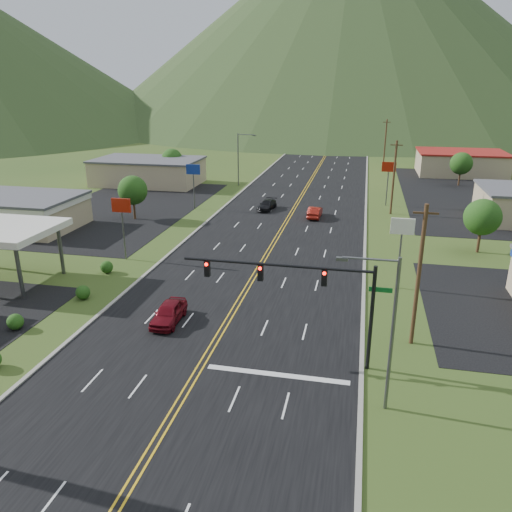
% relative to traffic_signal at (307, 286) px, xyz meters
% --- Properties ---
extents(traffic_signal, '(13.10, 0.43, 7.00)m').
position_rel_traffic_signal_xyz_m(traffic_signal, '(0.00, 0.00, 0.00)').
color(traffic_signal, black).
rests_on(traffic_signal, ground).
extents(streetlight_east, '(3.28, 0.25, 9.00)m').
position_rel_traffic_signal_xyz_m(streetlight_east, '(4.70, -4.00, -0.15)').
color(streetlight_east, '#59595E').
rests_on(streetlight_east, ground).
extents(streetlight_west, '(3.28, 0.25, 9.00)m').
position_rel_traffic_signal_xyz_m(streetlight_west, '(-18.16, 56.00, -0.15)').
color(streetlight_west, '#59595E').
rests_on(streetlight_west, ground).
extents(building_west_mid, '(14.40, 10.40, 4.10)m').
position_rel_traffic_signal_xyz_m(building_west_mid, '(-38.48, 24.00, -3.06)').
color(building_west_mid, tan).
rests_on(building_west_mid, ground).
extents(building_west_far, '(18.40, 11.40, 4.50)m').
position_rel_traffic_signal_xyz_m(building_west_far, '(-34.48, 54.00, -3.07)').
color(building_west_far, tan).
rests_on(building_west_far, ground).
extents(building_east_far, '(16.40, 12.40, 4.50)m').
position_rel_traffic_signal_xyz_m(building_east_far, '(21.52, 76.00, -3.07)').
color(building_east_far, tan).
rests_on(building_east_far, ground).
extents(pole_sign_west_a, '(2.00, 0.18, 6.40)m').
position_rel_traffic_signal_xyz_m(pole_sign_west_a, '(-20.48, 16.00, -0.28)').
color(pole_sign_west_a, '#59595E').
rests_on(pole_sign_west_a, ground).
extents(pole_sign_west_b, '(2.00, 0.18, 6.40)m').
position_rel_traffic_signal_xyz_m(pole_sign_west_b, '(-20.48, 38.00, -0.28)').
color(pole_sign_west_b, '#59595E').
rests_on(pole_sign_west_b, ground).
extents(pole_sign_east_a, '(2.00, 0.18, 6.40)m').
position_rel_traffic_signal_xyz_m(pole_sign_east_a, '(6.52, 14.00, -0.28)').
color(pole_sign_east_a, '#59595E').
rests_on(pole_sign_east_a, ground).
extents(pole_sign_east_b, '(2.00, 0.18, 6.40)m').
position_rel_traffic_signal_xyz_m(pole_sign_east_b, '(6.52, 46.00, -0.28)').
color(pole_sign_east_b, '#59595E').
rests_on(pole_sign_east_b, ground).
extents(tree_west_a, '(3.84, 3.84, 5.82)m').
position_rel_traffic_signal_xyz_m(tree_west_a, '(-26.48, 31.00, -1.44)').
color(tree_west_a, '#382314').
rests_on(tree_west_a, ground).
extents(tree_west_b, '(3.84, 3.84, 5.82)m').
position_rel_traffic_signal_xyz_m(tree_west_b, '(-31.48, 58.00, -1.44)').
color(tree_west_b, '#382314').
rests_on(tree_west_b, ground).
extents(tree_east_a, '(3.84, 3.84, 5.82)m').
position_rel_traffic_signal_xyz_m(tree_east_a, '(15.52, 26.00, -1.44)').
color(tree_east_a, '#382314').
rests_on(tree_east_a, ground).
extents(tree_east_b, '(3.84, 3.84, 5.82)m').
position_rel_traffic_signal_xyz_m(tree_east_b, '(19.52, 64.00, -1.44)').
color(tree_east_b, '#382314').
rests_on(tree_east_b, ground).
extents(utility_pole_a, '(1.60, 0.28, 10.00)m').
position_rel_traffic_signal_xyz_m(utility_pole_a, '(7.02, 4.00, -0.20)').
color(utility_pole_a, '#382314').
rests_on(utility_pole_a, ground).
extents(utility_pole_b, '(1.60, 0.28, 10.00)m').
position_rel_traffic_signal_xyz_m(utility_pole_b, '(7.02, 41.00, -0.20)').
color(utility_pole_b, '#382314').
rests_on(utility_pole_b, ground).
extents(utility_pole_c, '(1.60, 0.28, 10.00)m').
position_rel_traffic_signal_xyz_m(utility_pole_c, '(7.02, 81.00, -0.20)').
color(utility_pole_c, '#382314').
rests_on(utility_pole_c, ground).
extents(utility_pole_d, '(1.60, 0.28, 10.00)m').
position_rel_traffic_signal_xyz_m(utility_pole_d, '(7.02, 121.00, -0.20)').
color(utility_pole_d, '#382314').
rests_on(utility_pole_d, ground).
extents(mountain_n, '(220.00, 220.00, 85.00)m').
position_rel_traffic_signal_xyz_m(mountain_n, '(-6.48, 206.00, 37.17)').
color(mountain_n, '#233819').
rests_on(mountain_n, ground).
extents(car_red_near, '(1.98, 4.62, 1.56)m').
position_rel_traffic_signal_xyz_m(car_red_near, '(-10.78, 3.42, -4.55)').
color(car_red_near, maroon).
rests_on(car_red_near, ground).
extents(car_dark_mid, '(2.45, 4.81, 1.34)m').
position_rel_traffic_signal_xyz_m(car_dark_mid, '(-10.18, 39.66, -4.66)').
color(car_dark_mid, black).
rests_on(car_dark_mid, ground).
extents(car_red_far, '(1.72, 4.57, 1.49)m').
position_rel_traffic_signal_xyz_m(car_red_far, '(-3.06, 36.71, -4.58)').
color(car_red_far, maroon).
rests_on(car_red_far, ground).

